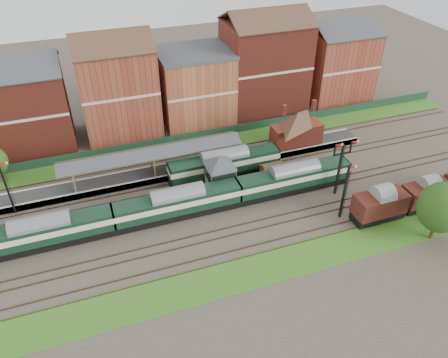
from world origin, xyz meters
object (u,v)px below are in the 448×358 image
object	(u,v)px
semaphore_bracket	(340,166)
dmu_train	(178,203)
goods_van_a	(380,205)
signal_box	(220,173)
platform_railcar	(224,164)

from	to	relation	value
semaphore_bracket	dmu_train	xyz separation A→B (m)	(-21.81, 2.50, -2.40)
dmu_train	goods_van_a	world-z (taller)	goods_van_a
semaphore_bracket	dmu_train	world-z (taller)	semaphore_bracket
signal_box	semaphore_bracket	size ratio (longest dim) A/B	0.73
dmu_train	signal_box	bearing A→B (deg)	25.63
semaphore_bracket	goods_van_a	bearing A→B (deg)	-71.11
signal_box	semaphore_bracket	bearing A→B (deg)	-20.92
semaphore_bracket	signal_box	bearing A→B (deg)	159.08
semaphore_bracket	dmu_train	bearing A→B (deg)	173.46
goods_van_a	signal_box	bearing A→B (deg)	144.64
goods_van_a	semaphore_bracket	bearing A→B (deg)	108.89
platform_railcar	dmu_train	bearing A→B (deg)	-142.91
dmu_train	platform_railcar	xyz separation A→B (m)	(8.60, 6.50, 0.00)
dmu_train	goods_van_a	distance (m)	25.67
signal_box	platform_railcar	size ratio (longest dim) A/B	0.36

